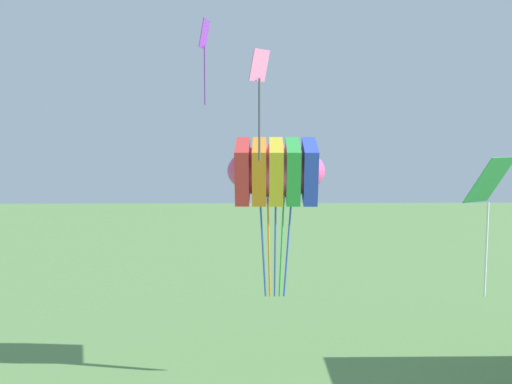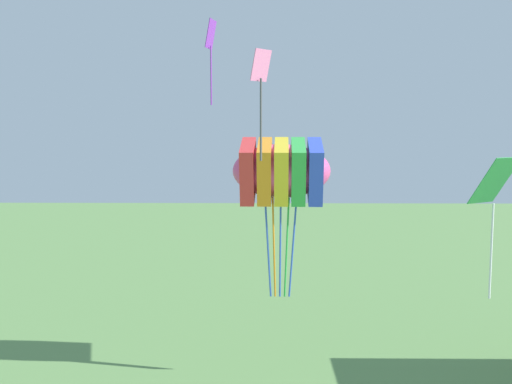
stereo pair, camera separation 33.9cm
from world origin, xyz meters
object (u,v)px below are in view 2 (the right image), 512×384
at_px(kite_purple_streamer, 211,46).
at_px(kite_pink_diamond, 261,87).
at_px(kite_rainbow_parafoil, 281,171).
at_px(kite_green_diamond, 494,194).

bearing_deg(kite_purple_streamer, kite_pink_diamond, -73.64).
xyz_separation_m(kite_purple_streamer, kite_pink_diamond, (1.59, -5.42, -1.68)).
height_order(kite_rainbow_parafoil, kite_green_diamond, kite_rainbow_parafoil).
height_order(kite_pink_diamond, kite_green_diamond, kite_pink_diamond).
height_order(kite_rainbow_parafoil, kite_purple_streamer, kite_purple_streamer).
relative_size(kite_rainbow_parafoil, kite_pink_diamond, 1.99).
relative_size(kite_rainbow_parafoil, kite_green_diamond, 1.43).
relative_size(kite_pink_diamond, kite_green_diamond, 0.72).
distance_m(kite_purple_streamer, kite_green_diamond, 9.47).
relative_size(kite_purple_streamer, kite_pink_diamond, 1.08).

